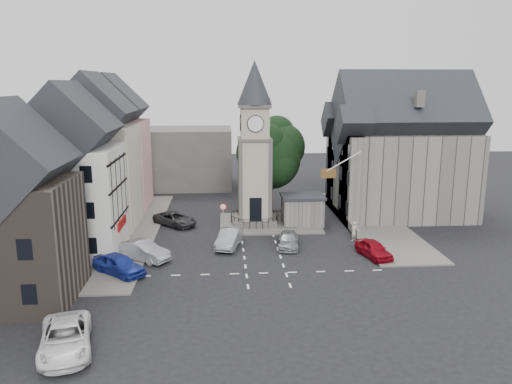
{
  "coord_description": "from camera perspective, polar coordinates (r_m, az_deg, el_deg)",
  "views": [
    {
      "loc": [
        -3.15,
        -40.96,
        14.09
      ],
      "look_at": [
        -0.06,
        5.0,
        4.0
      ],
      "focal_mm": 35.0,
      "sensor_mm": 36.0,
      "label": 1
    }
  ],
  "objects": [
    {
      "name": "car_west_blue",
      "position": [
        39.13,
        -15.4,
        -7.99
      ],
      "size": [
        4.72,
        4.47,
        1.58
      ],
      "primitive_type": "imported",
      "rotation": [
        0.0,
        0.0,
        0.85
      ],
      "color": "navy",
      "rests_on": "ground"
    },
    {
      "name": "car_island_east",
      "position": [
        44.03,
        3.73,
        -5.5
      ],
      "size": [
        2.32,
        4.44,
        1.23
      ],
      "primitive_type": "imported",
      "rotation": [
        0.0,
        0.0,
        -0.15
      ],
      "color": "gray",
      "rests_on": "ground"
    },
    {
      "name": "pedestrian",
      "position": [
        46.48,
        11.11,
        -4.4
      ],
      "size": [
        0.76,
        0.75,
        1.76
      ],
      "primitive_type": "imported",
      "rotation": [
        0.0,
        0.0,
        3.9
      ],
      "color": "#BDB99C",
      "rests_on": "ground"
    },
    {
      "name": "terrace_cream",
      "position": [
        51.05,
        -17.83,
        3.3
      ],
      "size": [
        8.1,
        7.6,
        12.8
      ],
      "color": "beige",
      "rests_on": "ground"
    },
    {
      "name": "backdrop_west",
      "position": [
        70.26,
        -11.06,
        3.86
      ],
      "size": [
        20.0,
        10.0,
        8.0
      ],
      "primitive_type": "cube",
      "color": "#4C4944",
      "rests_on": "ground"
    },
    {
      "name": "flagpole",
      "position": [
        46.86,
        9.99,
        3.46
      ],
      "size": [
        3.68,
        0.1,
        2.74
      ],
      "color": "white",
      "rests_on": "ground"
    },
    {
      "name": "road_markings",
      "position": [
        38.29,
        1.16,
        -9.24
      ],
      "size": [
        20.0,
        8.0,
        0.01
      ],
      "primitive_type": "cube",
      "color": "silver",
      "rests_on": "ground"
    },
    {
      "name": "car_east_red",
      "position": [
        42.49,
        13.3,
        -6.36
      ],
      "size": [
        2.6,
        4.4,
        1.4
      ],
      "primitive_type": "imported",
      "rotation": [
        0.0,
        0.0,
        0.24
      ],
      "color": "maroon",
      "rests_on": "ground"
    },
    {
      "name": "east_building",
      "position": [
        55.79,
        15.86,
        3.81
      ],
      "size": [
        14.4,
        11.4,
        12.6
      ],
      "color": "#605E58",
      "rests_on": "ground"
    },
    {
      "name": "building_sw_stone",
      "position": [
        35.92,
        -26.43,
        -3.06
      ],
      "size": [
        8.6,
        7.6,
        10.4
      ],
      "color": "#443A33",
      "rests_on": "ground"
    },
    {
      "name": "clock_tower",
      "position": [
        49.42,
        -0.16,
        5.41
      ],
      "size": [
        4.86,
        4.86,
        16.25
      ],
      "color": "#4C4944",
      "rests_on": "ground"
    },
    {
      "name": "car_west_silver",
      "position": [
        41.7,
        -12.81,
        -6.57
      ],
      "size": [
        4.9,
        4.04,
        1.57
      ],
      "primitive_type": "imported",
      "rotation": [
        0.0,
        0.0,
        0.98
      ],
      "color": "#9B9DA3",
      "rests_on": "ground"
    },
    {
      "name": "car_island_silver",
      "position": [
        43.98,
        -3.07,
        -5.3
      ],
      "size": [
        2.7,
        4.92,
        1.54
      ],
      "primitive_type": "imported",
      "rotation": [
        0.0,
        0.0,
        -0.24
      ],
      "color": "#989CA1",
      "rests_on": "ground"
    },
    {
      "name": "pavement_west",
      "position": [
        49.9,
        -14.52,
        -4.38
      ],
      "size": [
        6.0,
        30.0,
        0.14
      ],
      "primitive_type": "cube",
      "color": "#595651",
      "rests_on": "ground"
    },
    {
      "name": "terrace_pink",
      "position": [
        58.77,
        -15.99,
        4.53
      ],
      "size": [
        8.1,
        7.6,
        12.8
      ],
      "color": "#E3A09C",
      "rests_on": "ground"
    },
    {
      "name": "warning_sign_post",
      "position": [
        47.94,
        -3.78,
        -2.25
      ],
      "size": [
        0.7,
        0.19,
        2.85
      ],
      "color": "black",
      "rests_on": "ground"
    },
    {
      "name": "east_boundary_wall",
      "position": [
        54.18,
        9.47,
        -2.4
      ],
      "size": [
        0.4,
        16.0,
        0.9
      ],
      "primitive_type": "cube",
      "color": "#605E58",
      "rests_on": "ground"
    },
    {
      "name": "pavement_east",
      "position": [
        53.14,
        12.89,
        -3.27
      ],
      "size": [
        6.0,
        26.0,
        0.14
      ],
      "primitive_type": "cube",
      "color": "#595651",
      "rests_on": "ground"
    },
    {
      "name": "terrace_tudor",
      "position": [
        43.51,
        -20.27,
        1.11
      ],
      "size": [
        8.1,
        7.6,
        12.0
      ],
      "color": "silver",
      "rests_on": "ground"
    },
    {
      "name": "van_sw_white",
      "position": [
        29.55,
        -20.94,
        -15.31
      ],
      "size": [
        3.85,
        6.05,
        1.56
      ],
      "primitive_type": "imported",
      "rotation": [
        0.0,
        0.0,
        0.24
      ],
      "color": "white",
      "rests_on": "ground"
    },
    {
      "name": "central_island",
      "position": [
        51.14,
        1.52,
        -3.55
      ],
      "size": [
        10.0,
        8.0,
        0.16
      ],
      "primitive_type": "cube",
      "color": "#595651",
      "rests_on": "ground"
    },
    {
      "name": "stone_shelter",
      "position": [
        50.69,
        5.31,
        -2.03
      ],
      "size": [
        4.3,
        3.3,
        3.08
      ],
      "color": "#605E58",
      "rests_on": "ground"
    },
    {
      "name": "ground",
      "position": [
        43.43,
        0.53,
        -6.58
      ],
      "size": [
        120.0,
        120.0,
        0.0
      ],
      "primitive_type": "plane",
      "color": "black",
      "rests_on": "ground"
    },
    {
      "name": "car_west_grey",
      "position": [
        51.01,
        -9.23,
        -3.06
      ],
      "size": [
        5.09,
        4.95,
        1.35
      ],
      "primitive_type": "imported",
      "rotation": [
        0.0,
        0.0,
        0.82
      ],
      "color": "#2B2B2E",
      "rests_on": "ground"
    },
    {
      "name": "town_tree",
      "position": [
        54.67,
        1.6,
        4.87
      ],
      "size": [
        7.2,
        7.2,
        10.8
      ],
      "color": "black",
      "rests_on": "ground"
    }
  ]
}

